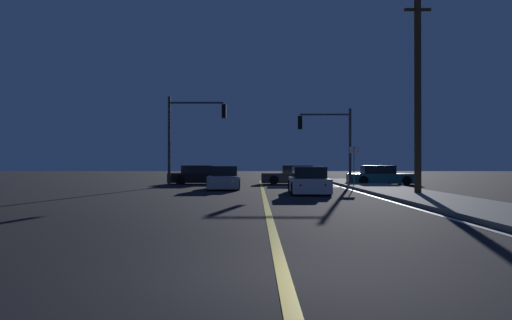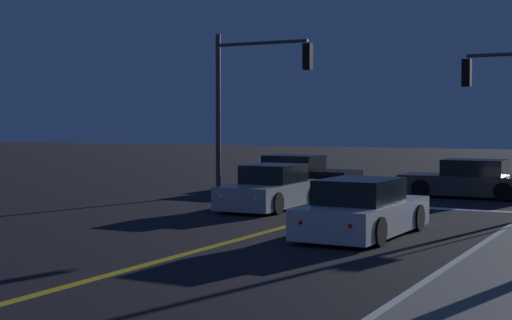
{
  "view_description": "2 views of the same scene",
  "coord_description": "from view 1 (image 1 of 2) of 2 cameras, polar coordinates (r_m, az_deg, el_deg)",
  "views": [
    {
      "loc": [
        -0.37,
        -6.48,
        1.55
      ],
      "look_at": [
        -0.38,
        20.42,
        1.69
      ],
      "focal_mm": 34.14,
      "sensor_mm": 36.0,
      "label": 1
    },
    {
      "loc": [
        8.39,
        0.83,
        2.62
      ],
      "look_at": [
        -0.76,
        18.12,
        1.68
      ],
      "focal_mm": 54.17,
      "sensor_mm": 36.0,
      "label": 2
    }
  ],
  "objects": [
    {
      "name": "utility_pole_right",
      "position": [
        23.97,
        18.44,
        8.41
      ],
      "size": [
        1.45,
        0.32,
        10.04
      ],
      "color": "#42301E",
      "rests_on": "ground"
    },
    {
      "name": "ground_plane",
      "position": [
        6.67,
        3.31,
        -13.71
      ],
      "size": [
        160.0,
        160.0,
        0.0
      ],
      "primitive_type": "plane",
      "color": "black"
    },
    {
      "name": "stop_bar",
      "position": [
        30.85,
        5.57,
        -3.16
      ],
      "size": [
        5.22,
        0.5,
        0.01
      ],
      "primitive_type": "cube",
      "color": "white",
      "rests_on": "ground"
    },
    {
      "name": "car_lead_oncoming_black",
      "position": [
        35.29,
        -6.52,
        -1.86
      ],
      "size": [
        4.66,
        2.08,
        1.34
      ],
      "rotation": [
        0.0,
        0.0,
        -1.6
      ],
      "color": "black",
      "rests_on": "ground"
    },
    {
      "name": "lane_line_center",
      "position": [
        19.39,
        1.12,
        -4.86
      ],
      "size": [
        0.2,
        43.68,
        0.01
      ],
      "primitive_type": "cube",
      "color": "gold",
      "rests_on": "ground"
    },
    {
      "name": "traffic_signal_far_left",
      "position": [
        31.95,
        -7.76,
        3.9
      ],
      "size": [
        3.79,
        0.28,
        5.84
      ],
      "color": "#38383D",
      "rests_on": "ground"
    },
    {
      "name": "car_side_waiting_white",
      "position": [
        24.35,
        6.21,
        -2.57
      ],
      "size": [
        1.97,
        4.52,
        1.34
      ],
      "rotation": [
        0.0,
        0.0,
        -0.02
      ],
      "color": "silver",
      "rests_on": "ground"
    },
    {
      "name": "sidewalk_right",
      "position": [
        20.67,
        20.44,
        -4.36
      ],
      "size": [
        3.2,
        46.25,
        0.15
      ],
      "primitive_type": "cube",
      "color": "slate",
      "rests_on": "ground"
    },
    {
      "name": "car_following_oncoming_charcoal",
      "position": [
        34.86,
        4.5,
        -1.88
      ],
      "size": [
        4.59,
        1.98,
        1.34
      ],
      "rotation": [
        0.0,
        0.0,
        1.57
      ],
      "color": "#2D2D33",
      "rests_on": "ground"
    },
    {
      "name": "car_distant_tail_teal",
      "position": [
        34.93,
        14.47,
        -1.87
      ],
      "size": [
        4.77,
        1.95,
        1.34
      ],
      "rotation": [
        0.0,
        0.0,
        -1.59
      ],
      "color": "#195960",
      "rests_on": "ground"
    },
    {
      "name": "lane_line_edge_right",
      "position": [
        20.11,
        15.48,
        -4.68
      ],
      "size": [
        0.16,
        43.68,
        0.01
      ],
      "primitive_type": "cube",
      "color": "white",
      "rests_on": "ground"
    },
    {
      "name": "traffic_signal_near_right",
      "position": [
        33.41,
        8.71,
        3.01
      ],
      "size": [
        3.63,
        0.28,
        5.21
      ],
      "rotation": [
        0.0,
        0.0,
        3.14
      ],
      "color": "#38383D",
      "rests_on": "ground"
    },
    {
      "name": "car_far_approaching_silver",
      "position": [
        28.42,
        -3.72,
        -2.24
      ],
      "size": [
        1.93,
        4.33,
        1.34
      ],
      "rotation": [
        0.0,
        0.0,
        3.17
      ],
      "color": "#B2B5BA",
      "rests_on": "ground"
    },
    {
      "name": "street_sign_corner",
      "position": [
        30.78,
        11.43,
        0.04
      ],
      "size": [
        0.56,
        0.14,
        2.58
      ],
      "color": "slate",
      "rests_on": "ground"
    }
  ]
}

